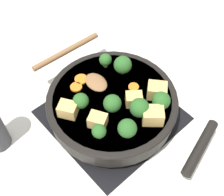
% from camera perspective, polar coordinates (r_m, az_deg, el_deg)
% --- Properties ---
extents(ground_plane, '(2.40, 2.40, 0.00)m').
position_cam_1_polar(ground_plane, '(0.84, 0.00, -3.25)').
color(ground_plane, silver).
extents(front_burner_grate, '(0.31, 0.31, 0.03)m').
position_cam_1_polar(front_burner_grate, '(0.83, 0.00, -2.79)').
color(front_burner_grate, black).
rests_on(front_burner_grate, ground_plane).
extents(skillet_pan, '(0.33, 0.43, 0.05)m').
position_cam_1_polar(skillet_pan, '(0.79, 0.12, -1.07)').
color(skillet_pan, black).
rests_on(skillet_pan, front_burner_grate).
extents(wooden_spoon, '(0.21, 0.19, 0.02)m').
position_cam_1_polar(wooden_spoon, '(0.84, -5.91, 6.09)').
color(wooden_spoon, brown).
rests_on(wooden_spoon, skillet_pan).
extents(tofu_cube_center_large, '(0.05, 0.05, 0.03)m').
position_cam_1_polar(tofu_cube_center_large, '(0.75, 4.04, -0.25)').
color(tofu_cube_center_large, tan).
rests_on(tofu_cube_center_large, skillet_pan).
extents(tofu_cube_near_handle, '(0.06, 0.06, 0.04)m').
position_cam_1_polar(tofu_cube_near_handle, '(0.73, 7.49, -3.18)').
color(tofu_cube_near_handle, tan).
rests_on(tofu_cube_near_handle, skillet_pan).
extents(tofu_cube_east_chunk, '(0.05, 0.05, 0.03)m').
position_cam_1_polar(tofu_cube_east_chunk, '(0.72, -2.63, -4.16)').
color(tofu_cube_east_chunk, tan).
rests_on(tofu_cube_east_chunk, skillet_pan).
extents(tofu_cube_west_chunk, '(0.06, 0.06, 0.04)m').
position_cam_1_polar(tofu_cube_west_chunk, '(0.77, 8.22, 1.33)').
color(tofu_cube_west_chunk, tan).
rests_on(tofu_cube_west_chunk, skillet_pan).
extents(tofu_cube_back_piece, '(0.05, 0.05, 0.03)m').
position_cam_1_polar(tofu_cube_back_piece, '(0.74, -8.07, -2.10)').
color(tofu_cube_back_piece, tan).
rests_on(tofu_cube_back_piece, skillet_pan).
extents(broccoli_floret_near_spoon, '(0.04, 0.04, 0.05)m').
position_cam_1_polar(broccoli_floret_near_spoon, '(0.69, 2.81, -5.58)').
color(broccoli_floret_near_spoon, '#709956').
rests_on(broccoli_floret_near_spoon, skillet_pan).
extents(broccoli_floret_center_top, '(0.04, 0.04, 0.05)m').
position_cam_1_polar(broccoli_floret_center_top, '(0.74, 8.98, -0.50)').
color(broccoli_floret_center_top, '#709956').
rests_on(broccoli_floret_center_top, skillet_pan).
extents(broccoli_floret_east_rim, '(0.03, 0.03, 0.04)m').
position_cam_1_polar(broccoli_floret_east_rim, '(0.69, -2.38, -6.10)').
color(broccoli_floret_east_rim, '#709956').
rests_on(broccoli_floret_east_rim, skillet_pan).
extents(broccoli_floret_west_rim, '(0.03, 0.03, 0.04)m').
position_cam_1_polar(broccoli_floret_west_rim, '(0.82, -1.21, 6.97)').
color(broccoli_floret_west_rim, '#709956').
rests_on(broccoli_floret_west_rim, skillet_pan).
extents(broccoli_floret_north_edge, '(0.04, 0.04, 0.05)m').
position_cam_1_polar(broccoli_floret_north_edge, '(0.74, -5.73, -0.56)').
color(broccoli_floret_north_edge, '#709956').
rests_on(broccoli_floret_north_edge, skillet_pan).
extents(broccoli_floret_south_cluster, '(0.05, 0.05, 0.05)m').
position_cam_1_polar(broccoli_floret_south_cluster, '(0.81, 1.97, 6.07)').
color(broccoli_floret_south_cluster, '#709956').
rests_on(broccoli_floret_south_cluster, skillet_pan).
extents(broccoli_floret_mid_floret, '(0.05, 0.05, 0.05)m').
position_cam_1_polar(broccoli_floret_mid_floret, '(0.72, 5.05, -1.81)').
color(broccoli_floret_mid_floret, '#709956').
rests_on(broccoli_floret_mid_floret, skillet_pan).
extents(broccoli_floret_small_inner, '(0.04, 0.04, 0.05)m').
position_cam_1_polar(broccoli_floret_small_inner, '(0.73, 0.06, -1.02)').
color(broccoli_floret_small_inner, '#709956').
rests_on(broccoli_floret_small_inner, skillet_pan).
extents(carrot_slice_orange_thin, '(0.03, 0.03, 0.01)m').
position_cam_1_polar(carrot_slice_orange_thin, '(0.79, 3.97, 2.00)').
color(carrot_slice_orange_thin, orange).
rests_on(carrot_slice_orange_thin, skillet_pan).
extents(carrot_slice_near_center, '(0.03, 0.03, 0.01)m').
position_cam_1_polar(carrot_slice_near_center, '(0.81, -5.67, 3.42)').
color(carrot_slice_near_center, orange).
rests_on(carrot_slice_near_center, skillet_pan).
extents(carrot_slice_edge_slice, '(0.03, 0.03, 0.01)m').
position_cam_1_polar(carrot_slice_edge_slice, '(0.80, -6.57, 1.99)').
color(carrot_slice_edge_slice, orange).
rests_on(carrot_slice_edge_slice, skillet_pan).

